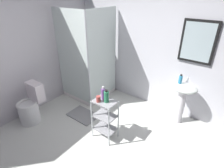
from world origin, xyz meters
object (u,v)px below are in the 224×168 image
object	(u,v)px
bath_mat	(83,115)
toilet	(31,107)
hand_soap_bottle	(180,79)
body_wash_bottle_green	(106,97)
shower_stall	(89,78)
storage_cart	(105,116)
conditioner_bottle_purple	(103,94)
rinse_cup	(98,99)
pedestal_sink	(182,96)

from	to	relation	value
bath_mat	toilet	bearing A→B (deg)	-135.01
hand_soap_bottle	body_wash_bottle_green	xyz separation A→B (m)	(-0.75, -1.18, -0.05)
bath_mat	shower_stall	bearing A→B (deg)	122.17
storage_cart	bath_mat	distance (m)	0.87
conditioner_bottle_purple	hand_soap_bottle	bearing A→B (deg)	53.77
rinse_cup	pedestal_sink	bearing A→B (deg)	52.67
body_wash_bottle_green	rinse_cup	xyz separation A→B (m)	(-0.10, -0.07, -0.05)
conditioner_bottle_purple	bath_mat	world-z (taller)	conditioner_bottle_purple
rinse_cup	toilet	bearing A→B (deg)	-162.27
body_wash_bottle_green	rinse_cup	world-z (taller)	body_wash_bottle_green
toilet	shower_stall	bearing A→B (deg)	79.03
toilet	conditioner_bottle_purple	xyz separation A→B (m)	(1.37, 0.54, 0.52)
conditioner_bottle_purple	rinse_cup	distance (m)	0.12
toilet	rinse_cup	bearing A→B (deg)	17.73
shower_stall	bath_mat	distance (m)	0.91
pedestal_sink	bath_mat	size ratio (longest dim) A/B	1.35
rinse_cup	bath_mat	xyz separation A→B (m)	(-0.67, 0.25, -0.78)
rinse_cup	bath_mat	world-z (taller)	rinse_cup
pedestal_sink	hand_soap_bottle	world-z (taller)	hand_soap_bottle
storage_cart	conditioner_bottle_purple	xyz separation A→B (m)	(-0.06, 0.04, 0.40)
shower_stall	bath_mat	size ratio (longest dim) A/B	3.33
toilet	storage_cart	world-z (taller)	toilet
pedestal_sink	storage_cart	distance (m)	1.47
shower_stall	bath_mat	world-z (taller)	shower_stall
conditioner_bottle_purple	toilet	bearing A→B (deg)	-158.50
storage_cart	conditioner_bottle_purple	distance (m)	0.41
storage_cart	body_wash_bottle_green	distance (m)	0.40
storage_cart	bath_mat	bearing A→B (deg)	165.98
body_wash_bottle_green	toilet	bearing A→B (deg)	-160.92
shower_stall	toilet	distance (m)	1.39
rinse_cup	bath_mat	bearing A→B (deg)	159.44
hand_soap_bottle	body_wash_bottle_green	distance (m)	1.40
toilet	pedestal_sink	bearing A→B (deg)	36.02
shower_stall	toilet	size ratio (longest dim) A/B	2.63
conditioner_bottle_purple	shower_stall	bearing A→B (deg)	143.49
shower_stall	bath_mat	bearing A→B (deg)	-57.83
body_wash_bottle_green	rinse_cup	size ratio (longest dim) A/B	2.20
bath_mat	rinse_cup	bearing A→B (deg)	-20.56
shower_stall	storage_cart	size ratio (longest dim) A/B	2.70
toilet	hand_soap_bottle	distance (m)	2.83
shower_stall	rinse_cup	world-z (taller)	shower_stall
hand_soap_bottle	bath_mat	bearing A→B (deg)	-146.71
hand_soap_bottle	bath_mat	world-z (taller)	hand_soap_bottle
shower_stall	body_wash_bottle_green	world-z (taller)	shower_stall
hand_soap_bottle	conditioner_bottle_purple	distance (m)	1.42
hand_soap_bottle	toilet	bearing A→B (deg)	-142.65
pedestal_sink	bath_mat	bearing A→B (deg)	-148.55
toilet	conditioner_bottle_purple	world-z (taller)	conditioner_bottle_purple
toilet	storage_cart	distance (m)	1.51
rinse_cup	hand_soap_bottle	bearing A→B (deg)	55.77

